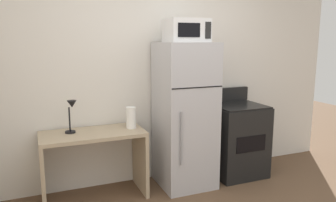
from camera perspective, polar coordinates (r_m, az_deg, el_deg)
The scene contains 7 objects.
wall_back_white at distance 4.10m, azimuth -1.26°, elevation 4.55°, with size 5.00×0.10×2.60m, color silver.
desk at distance 3.72m, azimuth -12.80°, elevation -8.71°, with size 1.10×0.53×0.75m.
desk_lamp at distance 3.61m, azimuth -16.40°, elevation -1.66°, with size 0.14×0.12×0.35m.
paper_towel_roll at distance 3.71m, azimuth -6.41°, elevation -2.88°, with size 0.11×0.11×0.24m, color white.
refrigerator at distance 3.88m, azimuth 2.94°, elevation -2.52°, with size 0.62×0.65×1.70m.
microwave at distance 3.77m, azimuth 3.22°, elevation 12.10°, with size 0.46×0.35×0.26m.
oven_range at distance 4.36m, azimuth 11.81°, elevation -6.51°, with size 0.65×0.61×1.10m.
Camera 1 is at (-1.46, -2.11, 1.72)m, focal length 35.18 mm.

